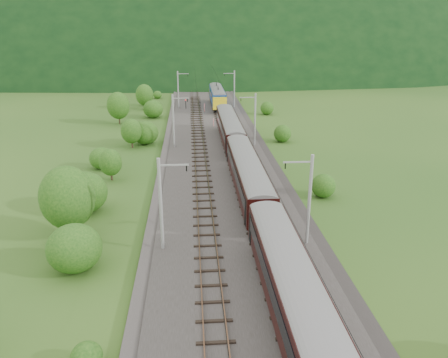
{
  "coord_description": "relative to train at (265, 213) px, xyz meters",
  "views": [
    {
      "loc": [
        -3.53,
        -33.16,
        18.46
      ],
      "look_at": [
        -0.2,
        10.46,
        2.6
      ],
      "focal_mm": 35.0,
      "sensor_mm": 36.0,
      "label": 1
    }
  ],
  "objects": [
    {
      "name": "hazard_post_far",
      "position": [
        -1.83,
        45.64,
        -2.4
      ],
      "size": [
        0.15,
        0.15,
        1.45
      ],
      "primitive_type": "cylinder",
      "color": "red",
      "rests_on": "railbed"
    },
    {
      "name": "mountain_main",
      "position": [
        -2.4,
        260.27,
        -3.42
      ],
      "size": [
        504.0,
        360.0,
        244.0
      ],
      "primitive_type": "ellipsoid",
      "color": "black",
      "rests_on": "ground"
    },
    {
      "name": "hazard_post_near",
      "position": [
        -3.0,
        59.54,
        -2.28
      ],
      "size": [
        0.18,
        0.18,
        1.69
      ],
      "primitive_type": "cylinder",
      "color": "red",
      "rests_on": "railbed"
    },
    {
      "name": "overhead_wires",
      "position": [
        -2.4,
        10.27,
        3.68
      ],
      "size": [
        4.83,
        198.0,
        0.03
      ],
      "color": "black",
      "rests_on": "ground"
    },
    {
      "name": "ground",
      "position": [
        -2.4,
        0.27,
        -3.42
      ],
      "size": [
        600.0,
        600.0,
        0.0
      ],
      "primitive_type": "plane",
      "color": "#224B17",
      "rests_on": "ground"
    },
    {
      "name": "train",
      "position": [
        0.0,
        0.0,
        0.0
      ],
      "size": [
        2.87,
        138.81,
        4.99
      ],
      "color": "black",
      "rests_on": "ground"
    },
    {
      "name": "catenary_left",
      "position": [
        -8.52,
        32.27,
        1.08
      ],
      "size": [
        2.54,
        192.28,
        8.0
      ],
      "color": "gray",
      "rests_on": "railbed"
    },
    {
      "name": "signal",
      "position": [
        -7.01,
        63.13,
        -1.95
      ],
      "size": [
        0.22,
        0.22,
        2.0
      ],
      "color": "black",
      "rests_on": "railbed"
    },
    {
      "name": "railbed",
      "position": [
        -2.4,
        10.27,
        -3.27
      ],
      "size": [
        14.0,
        220.0,
        0.3
      ],
      "primitive_type": "cube",
      "color": "#38332D",
      "rests_on": "ground"
    },
    {
      "name": "catenary_right",
      "position": [
        3.72,
        32.27,
        1.08
      ],
      "size": [
        2.54,
        192.28,
        8.0
      ],
      "color": "gray",
      "rests_on": "railbed"
    },
    {
      "name": "mountain_ridge",
      "position": [
        -122.4,
        300.27,
        -3.42
      ],
      "size": [
        336.0,
        280.0,
        132.0
      ],
      "primitive_type": "ellipsoid",
      "color": "black",
      "rests_on": "ground"
    },
    {
      "name": "track_left",
      "position": [
        -4.8,
        10.27,
        -3.05
      ],
      "size": [
        2.4,
        220.0,
        0.27
      ],
      "color": "brown",
      "rests_on": "railbed"
    },
    {
      "name": "vegetation_left",
      "position": [
        -16.64,
        16.44,
        -0.88
      ],
      "size": [
        11.03,
        145.28,
        6.82
      ],
      "color": "#174713",
      "rests_on": "ground"
    },
    {
      "name": "vegetation_right",
      "position": [
        9.53,
        13.14,
        -2.19
      ],
      "size": [
        6.75,
        101.44,
        2.67
      ],
      "color": "#174713",
      "rests_on": "ground"
    },
    {
      "name": "track_right",
      "position": [
        -0.0,
        10.27,
        -3.05
      ],
      "size": [
        2.4,
        220.0,
        0.27
      ],
      "color": "brown",
      "rests_on": "railbed"
    }
  ]
}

